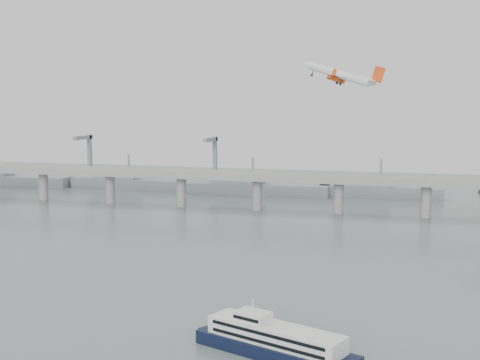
% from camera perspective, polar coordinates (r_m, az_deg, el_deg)
% --- Properties ---
extents(ground, '(900.00, 900.00, 0.00)m').
position_cam_1_polar(ground, '(201.90, -4.35, -11.99)').
color(ground, slate).
rests_on(ground, ground).
extents(bridge, '(800.00, 22.00, 23.90)m').
position_cam_1_polar(bridge, '(388.20, 5.68, -0.28)').
color(bridge, gray).
rests_on(bridge, ground).
extents(distant_fleet, '(453.00, 60.90, 40.00)m').
position_cam_1_polar(distant_fleet, '(500.13, -10.63, -0.12)').
color(distant_fleet, slate).
rests_on(distant_fleet, ground).
extents(ferry, '(70.95, 33.17, 13.99)m').
position_cam_1_polar(ferry, '(170.81, 3.17, -14.17)').
color(ferry, black).
rests_on(ferry, ground).
extents(airliner, '(37.09, 33.84, 13.45)m').
position_cam_1_polar(airliner, '(280.59, 8.99, 9.20)').
color(airliner, white).
rests_on(airliner, ground).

